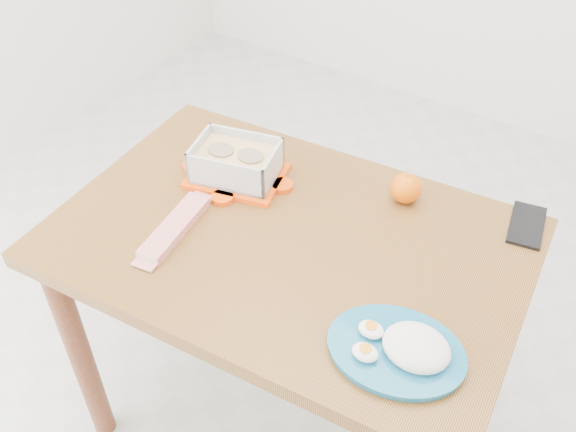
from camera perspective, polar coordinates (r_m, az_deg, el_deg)
The scene contains 7 objects.
ground at distance 2.11m, azimuth 1.33°, elevation -13.65°, with size 3.50×3.50×0.00m, color #B7B7B2.
dining_table at distance 1.52m, azimuth 0.00°, elevation -5.02°, with size 1.10×0.78×0.75m.
food_container at distance 1.57m, azimuth -4.64°, elevation 4.75°, with size 0.26×0.22×0.10m.
orange_fruit at distance 1.53m, azimuth 10.44°, elevation 2.44°, with size 0.07×0.07×0.07m, color #FF6D05.
rice_plate at distance 1.22m, azimuth 10.17°, elevation -11.43°, with size 0.30×0.30×0.07m.
candy_bar at distance 1.46m, azimuth -10.03°, elevation -0.97°, with size 0.22×0.06×0.02m, color red.
smartphone at distance 1.55m, azimuth 20.46°, elevation -0.76°, with size 0.07×0.15×0.01m, color black.
Camera 1 is at (0.63, -1.03, 1.74)m, focal length 40.00 mm.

